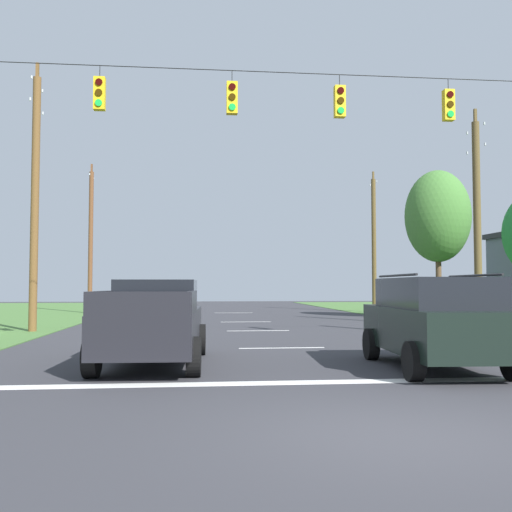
{
  "coord_description": "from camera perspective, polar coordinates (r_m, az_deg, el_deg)",
  "views": [
    {
      "loc": [
        -2.49,
        -6.88,
        1.81
      ],
      "look_at": [
        -0.36,
        13.8,
        2.87
      ],
      "focal_mm": 40.83,
      "sensor_mm": 36.0,
      "label": 1
    }
  ],
  "objects": [
    {
      "name": "suv_black",
      "position": [
        13.32,
        17.03,
        -6.02
      ],
      "size": [
        2.42,
        4.9,
        2.05
      ],
      "color": "black",
      "rests_on": "ground"
    },
    {
      "name": "utility_pole_mid_left",
      "position": [
        24.65,
        -20.84,
        5.44
      ],
      "size": [
        0.31,
        1.92,
        10.7
      ],
      "color": "brown",
      "rests_on": "ground"
    },
    {
      "name": "lane_dash_1",
      "position": [
        23.5,
        0.21,
        -7.33
      ],
      "size": [
        2.5,
        0.15,
        0.01
      ],
      "primitive_type": "cube",
      "rotation": [
        0.0,
        0.0,
        1.57
      ],
      "color": "white",
      "rests_on": "ground"
    },
    {
      "name": "pickup_truck",
      "position": [
        13.74,
        -9.94,
        -6.4
      ],
      "size": [
        2.46,
        5.48,
        1.95
      ],
      "color": "black",
      "rests_on": "ground"
    },
    {
      "name": "lane_dash_0",
      "position": [
        17.1,
        2.54,
        -8.98
      ],
      "size": [
        2.5,
        0.15,
        0.01
      ],
      "primitive_type": "cube",
      "rotation": [
        0.0,
        0.0,
        1.57
      ],
      "color": "white",
      "rests_on": "ground"
    },
    {
      "name": "distant_car_oncoming",
      "position": [
        37.02,
        17.26,
        -4.36
      ],
      "size": [
        4.38,
        2.18,
        1.52
      ],
      "color": "silver",
      "rests_on": "ground"
    },
    {
      "name": "stop_bar_stripe",
      "position": [
        11.25,
        7.13,
        -12.14
      ],
      "size": [
        15.02,
        0.45,
        0.01
      ],
      "primitive_type": "cube",
      "color": "white",
      "rests_on": "ground"
    },
    {
      "name": "tree_roadside_far_right",
      "position": [
        33.17,
        17.37,
        3.71
      ],
      "size": [
        3.51,
        3.51,
        8.09
      ],
      "color": "brown",
      "rests_on": "ground"
    },
    {
      "name": "utility_pole_far_left",
      "position": [
        39.42,
        -15.89,
        1.52
      ],
      "size": [
        0.29,
        1.54,
        9.77
      ],
      "color": "brown",
      "rests_on": "ground"
    },
    {
      "name": "lane_dash_3",
      "position": [
        38.77,
        -2.22,
        -5.58
      ],
      "size": [
        2.5,
        0.15,
        0.01
      ],
      "primitive_type": "cube",
      "rotation": [
        0.0,
        0.0,
        1.57
      ],
      "color": "white",
      "rests_on": "ground"
    },
    {
      "name": "overhead_signal_span",
      "position": [
        17.23,
        2.63,
        6.96
      ],
      "size": [
        17.98,
        0.31,
        8.44
      ],
      "color": "#503928",
      "rests_on": "ground"
    },
    {
      "name": "utility_pole_far_right",
      "position": [
        40.58,
        11.48,
        1.23
      ],
      "size": [
        0.3,
        1.56,
        9.65
      ],
      "color": "brown",
      "rests_on": "ground"
    },
    {
      "name": "lane_dash_2",
      "position": [
        29.2,
        -1.0,
        -6.46
      ],
      "size": [
        2.5,
        0.15,
        0.01
      ],
      "primitive_type": "cube",
      "rotation": [
        0.0,
        0.0,
        1.57
      ],
      "color": "white",
      "rests_on": "ground"
    },
    {
      "name": "ground_plane",
      "position": [
        7.54,
        14.19,
        -16.74
      ],
      "size": [
        120.0,
        120.0,
        0.0
      ],
      "primitive_type": "plane",
      "color": "#333338"
    },
    {
      "name": "utility_pole_mid_right",
      "position": [
        27.04,
        20.85,
        3.42
      ],
      "size": [
        0.32,
        1.72,
        9.55
      ],
      "color": "brown",
      "rests_on": "ground"
    }
  ]
}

